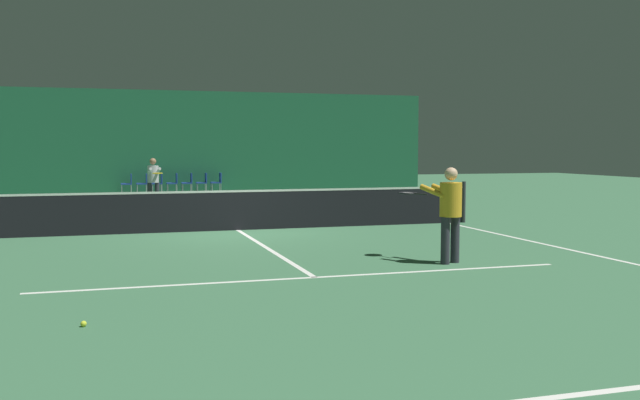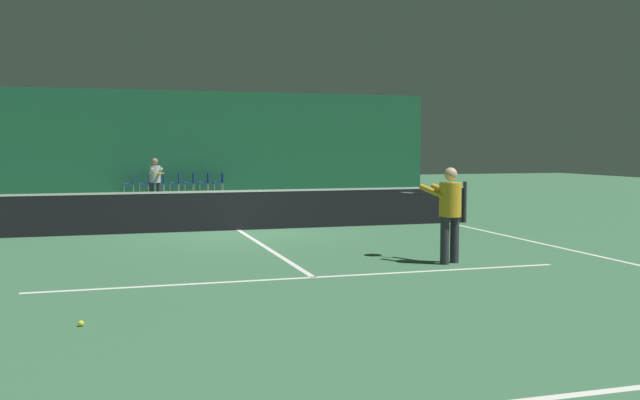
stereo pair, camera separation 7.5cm
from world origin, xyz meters
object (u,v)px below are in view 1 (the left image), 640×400
(tennis_net, at_px, (238,209))
(courtside_chair_5, at_px, (203,181))
(tennis_ball, at_px, (84,324))
(courtside_chair_0, at_px, (128,182))
(courtside_chair_2, at_px, (159,182))
(courtside_chair_4, at_px, (188,181))
(player_far, at_px, (153,178))
(courtside_chair_3, at_px, (174,182))
(player_near, at_px, (449,207))
(courtside_chair_1, at_px, (144,182))
(courtside_chair_6, at_px, (218,181))

(tennis_net, distance_m, courtside_chair_5, 14.41)
(tennis_net, distance_m, tennis_ball, 9.11)
(courtside_chair_0, relative_size, courtside_chair_2, 1.00)
(courtside_chair_2, relative_size, courtside_chair_4, 1.00)
(courtside_chair_5, bearing_deg, tennis_net, -4.44)
(player_far, relative_size, courtside_chair_3, 1.90)
(player_near, relative_size, courtside_chair_4, 1.93)
(tennis_ball, bearing_deg, courtside_chair_0, 86.90)
(courtside_chair_1, bearing_deg, courtside_chair_6, 90.00)
(player_far, relative_size, courtside_chair_5, 1.90)
(player_near, bearing_deg, courtside_chair_4, -17.42)
(player_far, height_order, courtside_chair_5, player_far)
(tennis_net, height_order, courtside_chair_1, tennis_net)
(player_near, bearing_deg, tennis_net, 0.57)
(courtside_chair_1, relative_size, courtside_chair_5, 1.00)
(tennis_net, xyz_separation_m, player_far, (-1.43, 7.70, 0.42))
(courtside_chair_0, distance_m, courtside_chair_6, 3.77)
(courtside_chair_2, bearing_deg, courtside_chair_5, 90.00)
(courtside_chair_2, relative_size, courtside_chair_5, 1.00)
(tennis_ball, bearing_deg, courtside_chair_6, 77.64)
(courtside_chair_2, xyz_separation_m, courtside_chair_5, (1.89, 0.00, 0.00))
(courtside_chair_0, height_order, courtside_chair_6, same)
(courtside_chair_0, xyz_separation_m, courtside_chair_6, (3.77, 0.00, 0.00))
(courtside_chair_1, bearing_deg, tennis_ball, -4.67)
(tennis_net, distance_m, courtside_chair_4, 14.38)
(courtside_chair_6, distance_m, tennis_ball, 23.41)
(player_far, xyz_separation_m, courtside_chair_5, (2.54, 6.67, -0.44))
(courtside_chair_0, xyz_separation_m, courtside_chair_4, (2.51, 0.00, 0.00))
(courtside_chair_0, distance_m, courtside_chair_5, 3.14)
(player_far, xyz_separation_m, tennis_ball, (-1.84, -16.19, -0.90))
(player_far, bearing_deg, courtside_chair_6, 150.39)
(tennis_net, relative_size, player_far, 7.53)
(courtside_chair_4, bearing_deg, courtside_chair_3, -90.00)
(courtside_chair_3, bearing_deg, tennis_net, 0.56)
(courtside_chair_2, bearing_deg, courtside_chair_6, 90.00)
(player_near, relative_size, tennis_ball, 24.60)
(courtside_chair_0, height_order, courtside_chair_1, same)
(player_far, relative_size, courtside_chair_6, 1.90)
(player_far, relative_size, courtside_chair_0, 1.90)
(tennis_net, xyz_separation_m, courtside_chair_5, (1.12, 14.37, -0.03))
(player_near, distance_m, courtside_chair_2, 20.41)
(player_far, xyz_separation_m, courtside_chair_2, (0.66, 6.67, -0.44))
(courtside_chair_0, xyz_separation_m, courtside_chair_1, (0.63, 0.00, 0.00))
(courtside_chair_1, height_order, courtside_chair_4, same)
(courtside_chair_4, xyz_separation_m, tennis_ball, (-3.75, -22.86, -0.45))
(courtside_chair_4, height_order, courtside_chair_6, same)
(tennis_net, relative_size, courtside_chair_6, 14.29)
(player_near, relative_size, player_far, 1.02)
(courtside_chair_1, bearing_deg, courtside_chair_4, 90.00)
(player_near, distance_m, courtside_chair_4, 20.24)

